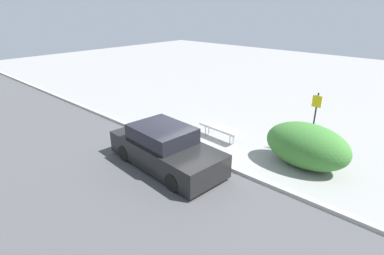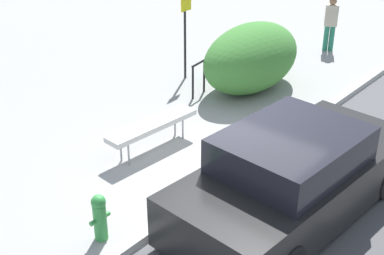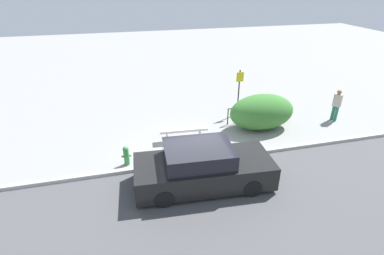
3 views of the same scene
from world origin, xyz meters
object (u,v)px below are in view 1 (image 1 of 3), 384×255
(sign_post, at_px, (315,116))
(parked_car_near, at_px, (165,149))
(fire_hydrant, at_px, (159,125))
(bench, at_px, (219,129))
(bike_rack, at_px, (286,139))

(sign_post, xyz_separation_m, parked_car_near, (-3.28, -5.02, -0.72))
(fire_hydrant, height_order, parked_car_near, parked_car_near)
(fire_hydrant, distance_m, parked_car_near, 3.01)
(sign_post, distance_m, parked_car_near, 6.04)
(bench, height_order, parked_car_near, parked_car_near)
(bike_rack, bearing_deg, fire_hydrant, -155.90)
(bike_rack, xyz_separation_m, sign_post, (0.63, 0.94, 0.88))
(bench, distance_m, parked_car_near, 3.09)
(sign_post, height_order, parked_car_near, sign_post)
(bike_rack, height_order, parked_car_near, parked_car_near)
(sign_post, relative_size, fire_hydrant, 3.01)
(bench, xyz_separation_m, bike_rack, (2.59, 0.99, -0.02))
(bike_rack, relative_size, sign_post, 0.36)
(bench, xyz_separation_m, fire_hydrant, (-2.44, -1.27, -0.11))
(bench, relative_size, sign_post, 0.88)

